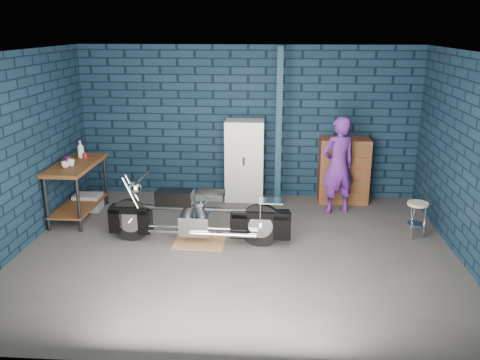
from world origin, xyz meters
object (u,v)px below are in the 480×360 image
object	(u,v)px
workbench	(78,190)
person	(338,165)
storage_bin	(88,202)
motorcycle	(198,211)
shop_stool	(416,220)
locker	(245,161)
tool_chest	(344,171)

from	to	relation	value
workbench	person	world-z (taller)	person
person	storage_bin	distance (m)	4.25
motorcycle	person	distance (m)	2.57
workbench	shop_stool	world-z (taller)	workbench
workbench	person	size ratio (longest dim) A/B	0.86
locker	tool_chest	bearing A→B (deg)	0.00
storage_bin	shop_stool	xyz separation A→B (m)	(5.25, -0.81, 0.14)
motorcycle	storage_bin	distance (m)	2.45
workbench	shop_stool	distance (m)	5.29
tool_chest	shop_stool	size ratio (longest dim) A/B	2.08
workbench	motorcycle	distance (m)	2.29
shop_stool	locker	bearing A→B (deg)	149.31
tool_chest	storage_bin	bearing A→B (deg)	-170.24
person	locker	bearing A→B (deg)	-40.94
person	storage_bin	xyz separation A→B (m)	(-4.19, -0.22, -0.67)
workbench	tool_chest	bearing A→B (deg)	13.78
workbench	shop_stool	bearing A→B (deg)	-5.25
motorcycle	person	bearing A→B (deg)	36.33
person	locker	distance (m)	1.66
shop_stool	workbench	bearing A→B (deg)	174.75
workbench	storage_bin	bearing A→B (deg)	86.47
workbench	motorcycle	world-z (taller)	motorcycle
motorcycle	tool_chest	xyz separation A→B (m)	(2.28, 1.97, 0.08)
storage_bin	shop_stool	distance (m)	5.31
person	workbench	bearing A→B (deg)	-14.86
locker	motorcycle	bearing A→B (deg)	-105.04
motorcycle	locker	xyz separation A→B (m)	(0.53, 1.97, 0.23)
shop_stool	tool_chest	bearing A→B (deg)	119.47
storage_bin	shop_stool	size ratio (longest dim) A/B	0.81
locker	shop_stool	world-z (taller)	locker
workbench	tool_chest	size ratio (longest dim) A/B	1.23
person	storage_bin	bearing A→B (deg)	-19.22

